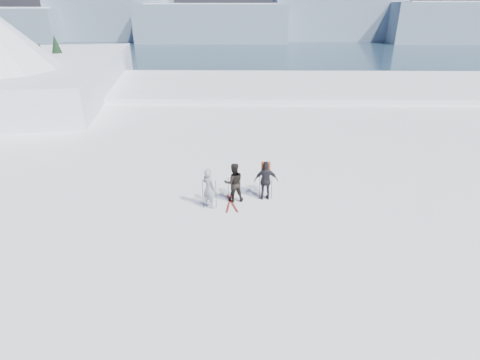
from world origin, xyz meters
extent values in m
plane|color=white|center=(0.00, 60.00, -17.50)|extent=(220.00, 208.01, 71.62)
cube|color=white|center=(0.00, 30.00, -6.50)|extent=(180.00, 16.00, 14.00)
plane|color=#203549|center=(0.00, 290.00, -30.00)|extent=(820.00, 820.00, 0.00)
cube|color=slate|center=(-280.00, 440.00, -13.00)|extent=(150.00, 80.00, 34.00)
cube|color=slate|center=(-160.00, 470.00, -7.00)|extent=(130.00, 80.00, 46.00)
cube|color=slate|center=(-40.00, 440.00, -11.00)|extent=(160.00, 80.00, 38.00)
cube|color=white|center=(-40.00, 440.00, 5.00)|extent=(136.00, 70.00, 8.00)
cube|color=slate|center=(100.00, 470.00, -4.00)|extent=(140.00, 80.00, 52.00)
cube|color=slate|center=(230.00, 440.00, -10.00)|extent=(160.00, 80.00, 40.00)
cube|color=white|center=(230.00, 440.00, 7.00)|extent=(136.00, 70.00, 8.00)
cube|color=white|center=(-28.00, 28.00, -5.00)|extent=(29.19, 35.68, 16.00)
cube|color=#2D2B28|center=(-22.00, 36.00, -9.00)|extent=(21.55, 17.87, 14.25)
cone|color=black|center=(-22.00, 28.00, -3.50)|extent=(5.04, 5.04, 9.00)
cone|color=black|center=(-25.00, 31.00, -2.50)|extent=(6.16, 6.16, 11.00)
cone|color=black|center=(-24.00, 34.00, -1.50)|extent=(7.28, 7.28, 13.00)
cone|color=black|center=(-20.00, 30.00, -2.50)|extent=(6.16, 6.16, 11.00)
cone|color=black|center=(-19.00, 35.00, -3.00)|extent=(5.60, 5.60, 10.00)
cone|color=black|center=(-27.00, 36.00, -2.00)|extent=(6.72, 6.72, 12.00)
cone|color=black|center=(-18.00, 32.00, -3.00)|extent=(5.60, 5.60, 10.00)
imported|color=gray|center=(-3.62, 3.46, 0.92)|extent=(0.80, 0.75, 1.84)
imported|color=black|center=(-2.56, 4.07, 0.92)|extent=(1.02, 0.87, 1.84)
imported|color=black|center=(-1.11, 4.28, 0.92)|extent=(1.11, 0.51, 1.85)
cube|color=#C14912|center=(-1.12, 4.53, 2.14)|extent=(0.41, 0.24, 0.59)
cylinder|color=black|center=(-3.88, 3.37, 0.68)|extent=(0.02, 0.02, 1.37)
cylinder|color=black|center=(-3.32, 3.42, 0.66)|extent=(0.02, 0.02, 1.32)
cylinder|color=black|center=(-2.81, 3.98, 0.60)|extent=(0.02, 0.02, 1.21)
cylinder|color=black|center=(-2.28, 3.96, 0.68)|extent=(0.02, 0.02, 1.37)
cylinder|color=black|center=(-1.39, 4.24, 0.67)|extent=(0.02, 0.02, 1.35)
cylinder|color=black|center=(-0.84, 4.26, 0.62)|extent=(0.02, 0.02, 1.25)
cube|color=black|center=(-2.77, 3.80, 0.01)|extent=(0.23, 1.70, 0.03)
cube|color=black|center=(-2.63, 3.80, 0.01)|extent=(0.61, 1.65, 0.03)
camera|label=1|loc=(-2.01, -11.01, 8.16)|focal=28.00mm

